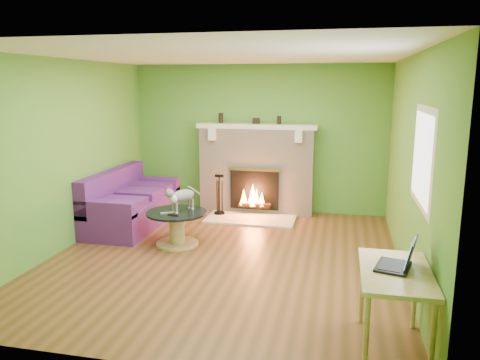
{
  "coord_description": "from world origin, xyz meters",
  "views": [
    {
      "loc": [
        1.47,
        -5.69,
        2.25
      ],
      "look_at": [
        0.13,
        0.4,
        0.97
      ],
      "focal_mm": 35.0,
      "sensor_mm": 36.0,
      "label": 1
    }
  ],
  "objects_px": {
    "sofa": "(130,204)",
    "desk": "(395,280)",
    "coffee_table": "(177,226)",
    "cat": "(183,198)"
  },
  "relations": [
    {
      "from": "desk",
      "to": "sofa",
      "type": "bearing_deg",
      "value": 142.32
    },
    {
      "from": "coffee_table",
      "to": "desk",
      "type": "distance_m",
      "value": 3.52
    },
    {
      "from": "desk",
      "to": "coffee_table",
      "type": "bearing_deg",
      "value": 141.33
    },
    {
      "from": "sofa",
      "to": "cat",
      "type": "distance_m",
      "value": 1.39
    },
    {
      "from": "sofa",
      "to": "cat",
      "type": "bearing_deg",
      "value": -31.36
    },
    {
      "from": "sofa",
      "to": "desk",
      "type": "distance_m",
      "value": 4.82
    },
    {
      "from": "desk",
      "to": "cat",
      "type": "xyz_separation_m",
      "value": [
        -2.65,
        2.24,
        0.02
      ]
    },
    {
      "from": "sofa",
      "to": "coffee_table",
      "type": "relative_size",
      "value": 2.31
    },
    {
      "from": "coffee_table",
      "to": "cat",
      "type": "xyz_separation_m",
      "value": [
        0.08,
        0.05,
        0.39
      ]
    },
    {
      "from": "desk",
      "to": "cat",
      "type": "bearing_deg",
      "value": 139.86
    }
  ]
}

